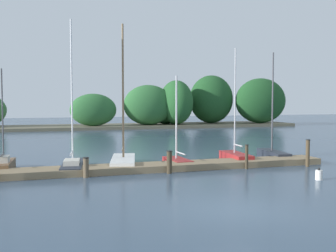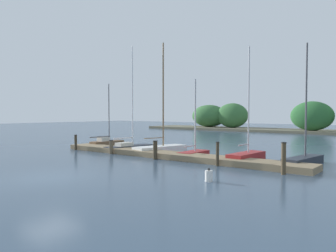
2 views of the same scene
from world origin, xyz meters
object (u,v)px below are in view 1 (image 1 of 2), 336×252
at_px(sailboat_4, 235,156).
at_px(sailboat_3, 177,159).
at_px(sailboat_2, 123,160).
at_px(mooring_piling_4, 308,153).
at_px(channel_buoy_0, 319,175).
at_px(sailboat_1, 73,164).
at_px(mooring_piling_3, 247,157).
at_px(sailboat_0, 3,164).
at_px(sailboat_5, 272,152).
at_px(mooring_piling_1, 86,167).
at_px(mooring_piling_2, 169,162).

bearing_deg(sailboat_4, sailboat_3, 94.33).
distance_m(sailboat_2, mooring_piling_4, 10.57).
bearing_deg(channel_buoy_0, sailboat_1, 150.17).
distance_m(sailboat_3, mooring_piling_3, 4.11).
xyz_separation_m(sailboat_0, sailboat_5, (16.46, 0.16, 0.00)).
height_order(sailboat_1, sailboat_3, sailboat_1).
distance_m(sailboat_0, mooring_piling_4, 16.91).
bearing_deg(mooring_piling_1, sailboat_3, 24.44).
bearing_deg(mooring_piling_1, mooring_piling_3, -0.09).
height_order(sailboat_0, sailboat_5, sailboat_5).
height_order(sailboat_2, channel_buoy_0, sailboat_2).
xyz_separation_m(mooring_piling_1, mooring_piling_4, (12.50, -0.26, 0.28)).
xyz_separation_m(sailboat_4, mooring_piling_2, (-5.07, -2.67, 0.24)).
bearing_deg(mooring_piling_3, sailboat_0, 165.79).
bearing_deg(mooring_piling_4, sailboat_5, 91.28).
xyz_separation_m(mooring_piling_2, mooring_piling_3, (4.49, 0.07, 0.08)).
bearing_deg(channel_buoy_0, sailboat_0, 154.07).
bearing_deg(sailboat_5, mooring_piling_3, 140.30).
height_order(sailboat_2, sailboat_3, sailboat_2).
distance_m(sailboat_3, sailboat_5, 6.95).
bearing_deg(mooring_piling_4, sailboat_4, 138.10).
relative_size(sailboat_1, sailboat_5, 1.18).
xyz_separation_m(sailboat_1, sailboat_3, (5.99, 0.06, -0.02)).
bearing_deg(sailboat_3, mooring_piling_3, -130.42).
bearing_deg(mooring_piling_4, channel_buoy_0, -118.51).
xyz_separation_m(mooring_piling_2, channel_buoy_0, (6.29, -3.78, -0.36)).
height_order(sailboat_1, channel_buoy_0, sailboat_1).
bearing_deg(mooring_piling_3, sailboat_1, 165.05).
height_order(mooring_piling_3, channel_buoy_0, mooring_piling_3).
distance_m(sailboat_2, channel_buoy_0, 10.54).
relative_size(sailboat_1, mooring_piling_3, 6.00).
xyz_separation_m(mooring_piling_1, mooring_piling_2, (4.26, -0.09, 0.09)).
bearing_deg(mooring_piling_3, channel_buoy_0, -65.01).
height_order(sailboat_3, sailboat_4, sailboat_4).
relative_size(sailboat_4, sailboat_5, 1.01).
bearing_deg(sailboat_2, mooring_piling_4, -94.37).
relative_size(sailboat_2, mooring_piling_1, 8.10).
bearing_deg(mooring_piling_3, sailboat_2, 155.77).
bearing_deg(mooring_piling_4, mooring_piling_3, 176.23).
bearing_deg(sailboat_1, sailboat_5, -78.31).
height_order(sailboat_1, mooring_piling_1, sailboat_1).
distance_m(sailboat_1, sailboat_2, 2.90).
relative_size(sailboat_0, mooring_piling_3, 4.03).
height_order(sailboat_3, mooring_piling_2, sailboat_3).
xyz_separation_m(sailboat_2, sailboat_3, (3.12, -0.33, -0.07)).
bearing_deg(mooring_piling_3, sailboat_5, 42.79).
height_order(sailboat_0, mooring_piling_2, sailboat_0).
relative_size(mooring_piling_4, channel_buoy_0, 2.65).
relative_size(sailboat_3, mooring_piling_2, 4.40).
bearing_deg(mooring_piling_2, mooring_piling_3, 0.91).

